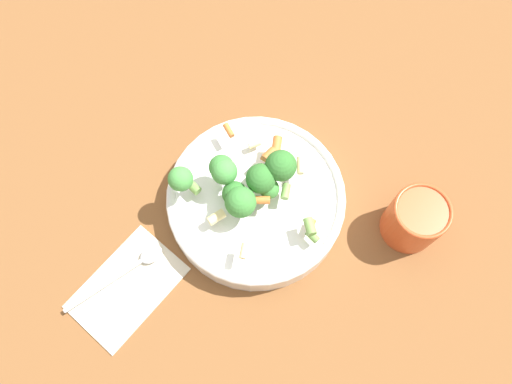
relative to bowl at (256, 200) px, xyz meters
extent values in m
plane|color=brown|center=(0.00, 0.00, -0.03)|extent=(3.00, 3.00, 0.00)
cylinder|color=white|center=(0.00, 0.00, -0.01)|extent=(0.28, 0.28, 0.05)
torus|color=white|center=(0.00, 0.00, 0.02)|extent=(0.28, 0.28, 0.01)
cylinder|color=#8CB766|center=(-0.02, 0.00, 0.03)|extent=(0.01, 0.01, 0.02)
sphere|color=#3D8438|center=(-0.02, 0.00, 0.05)|extent=(0.03, 0.03, 0.03)
cylinder|color=#8CB766|center=(0.03, 0.01, 0.03)|extent=(0.01, 0.01, 0.01)
sphere|color=#33722D|center=(0.03, 0.01, 0.05)|extent=(0.04, 0.04, 0.04)
cylinder|color=#8CB766|center=(0.02, 0.03, 0.04)|extent=(0.02, 0.02, 0.02)
sphere|color=#3D8438|center=(0.02, 0.03, 0.06)|extent=(0.05, 0.05, 0.05)
cylinder|color=#8CB766|center=(-0.01, -0.01, 0.04)|extent=(0.02, 0.02, 0.01)
sphere|color=#33722D|center=(-0.01, -0.01, 0.07)|extent=(0.04, 0.04, 0.04)
cylinder|color=#8CB766|center=(0.11, 0.00, 0.05)|extent=(0.01, 0.01, 0.01)
sphere|color=#479342|center=(0.11, 0.00, 0.07)|extent=(0.04, 0.04, 0.04)
cylinder|color=#8CB766|center=(-0.03, -0.03, 0.05)|extent=(0.02, 0.02, 0.02)
sphere|color=#33722D|center=(-0.03, -0.03, 0.08)|extent=(0.05, 0.05, 0.05)
cylinder|color=#8CB766|center=(0.05, -0.01, 0.05)|extent=(0.01, 0.01, 0.02)
sphere|color=#479342|center=(0.05, -0.01, 0.07)|extent=(0.04, 0.04, 0.04)
cylinder|color=#8CB766|center=(0.05, -0.02, 0.05)|extent=(0.01, 0.01, 0.01)
sphere|color=#3D8438|center=(0.05, -0.02, 0.07)|extent=(0.04, 0.04, 0.04)
cylinder|color=#729E4C|center=(-0.04, 0.00, 0.05)|extent=(0.02, 0.02, 0.01)
cylinder|color=orange|center=(-0.02, -0.05, 0.04)|extent=(0.03, 0.02, 0.01)
cylinder|color=beige|center=(0.06, 0.04, 0.04)|extent=(0.03, 0.03, 0.01)
cylinder|color=beige|center=(0.01, 0.10, 0.05)|extent=(0.01, 0.02, 0.01)
cylinder|color=beige|center=(0.01, -0.08, 0.03)|extent=(0.02, 0.02, 0.01)
cylinder|color=orange|center=(-0.02, -0.05, 0.06)|extent=(0.02, 0.03, 0.01)
cylinder|color=orange|center=(-0.01, 0.02, 0.05)|extent=(0.02, 0.01, 0.01)
cylinder|color=orange|center=(-0.08, 0.05, 0.04)|extent=(0.01, 0.02, 0.01)
cylinder|color=#729E4C|center=(-0.08, 0.05, 0.05)|extent=(0.02, 0.03, 0.01)
cylinder|color=#729E4C|center=(-0.09, 0.06, 0.04)|extent=(0.02, 0.02, 0.01)
cylinder|color=#729E4C|center=(0.09, 0.00, 0.04)|extent=(0.02, 0.02, 0.01)
cylinder|color=orange|center=(-0.03, -0.07, 0.06)|extent=(0.02, 0.03, 0.01)
cylinder|color=orange|center=(0.05, -0.09, 0.05)|extent=(0.02, 0.02, 0.01)
cylinder|color=beige|center=(-0.06, -0.04, 0.05)|extent=(0.01, 0.03, 0.01)
cylinder|color=#CC4C23|center=(-0.24, 0.02, 0.02)|extent=(0.09, 0.09, 0.09)
torus|color=#CC4C23|center=(-0.24, 0.02, 0.06)|extent=(0.09, 0.09, 0.01)
cube|color=beige|center=(0.19, 0.14, -0.02)|extent=(0.19, 0.20, 0.01)
cylinder|color=silver|center=(0.22, 0.15, -0.02)|extent=(0.11, 0.09, 0.01)
ellipsoid|color=silver|center=(0.16, 0.09, -0.02)|extent=(0.04, 0.04, 0.01)
camera|label=1|loc=(-0.02, 0.26, 0.74)|focal=35.00mm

